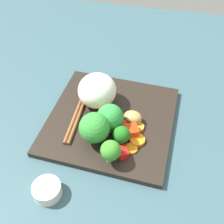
# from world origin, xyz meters

# --- Properties ---
(ground_plane) EXTENTS (1.10, 1.10, 0.02)m
(ground_plane) POSITION_xyz_m (0.00, 0.00, -0.01)
(ground_plane) COLOR #33515B
(square_plate) EXTENTS (0.28, 0.28, 0.01)m
(square_plate) POSITION_xyz_m (0.00, 0.00, 0.01)
(square_plate) COLOR black
(square_plate) RESTS_ON ground_plane
(rice_mound) EXTENTS (0.10, 0.10, 0.07)m
(rice_mound) POSITION_xyz_m (0.04, 0.04, 0.05)
(rice_mound) COLOR white
(rice_mound) RESTS_ON square_plate
(broccoli_floret_0) EXTENTS (0.06, 0.06, 0.07)m
(broccoli_floret_0) POSITION_xyz_m (-0.07, 0.02, 0.05)
(broccoli_floret_0) COLOR #549544
(broccoli_floret_0) RESTS_ON square_plate
(broccoli_floret_1) EXTENTS (0.03, 0.03, 0.05)m
(broccoli_floret_1) POSITION_xyz_m (-0.06, -0.04, 0.04)
(broccoli_floret_1) COLOR #7CB655
(broccoli_floret_1) RESTS_ON square_plate
(broccoli_floret_2) EXTENTS (0.04, 0.04, 0.05)m
(broccoli_floret_2) POSITION_xyz_m (-0.11, -0.02, 0.05)
(broccoli_floret_2) COLOR #7FBA54
(broccoli_floret_2) RESTS_ON square_plate
(broccoli_floret_3) EXTENTS (0.05, 0.05, 0.06)m
(broccoli_floret_3) POSITION_xyz_m (-0.03, -0.01, 0.05)
(broccoli_floret_3) COLOR #6AA254
(broccoli_floret_3) RESTS_ON square_plate
(carrot_slice_0) EXTENTS (0.03, 0.03, 0.01)m
(carrot_slice_0) POSITION_xyz_m (-0.01, -0.06, 0.02)
(carrot_slice_0) COLOR orange
(carrot_slice_0) RESTS_ON square_plate
(carrot_slice_1) EXTENTS (0.04, 0.04, 0.00)m
(carrot_slice_1) POSITION_xyz_m (-0.07, -0.06, 0.02)
(carrot_slice_1) COLOR orange
(carrot_slice_1) RESTS_ON square_plate
(carrot_slice_2) EXTENTS (0.03, 0.03, 0.00)m
(carrot_slice_2) POSITION_xyz_m (-0.04, 0.03, 0.02)
(carrot_slice_2) COLOR orange
(carrot_slice_2) RESTS_ON square_plate
(carrot_slice_3) EXTENTS (0.04, 0.04, 0.01)m
(carrot_slice_3) POSITION_xyz_m (-0.05, -0.07, 0.02)
(carrot_slice_3) COLOR orange
(carrot_slice_3) RESTS_ON square_plate
(carrot_slice_4) EXTENTS (0.03, 0.03, 0.01)m
(carrot_slice_4) POSITION_xyz_m (-0.07, -0.01, 0.02)
(carrot_slice_4) COLOR orange
(carrot_slice_4) RESTS_ON square_plate
(carrot_slice_5) EXTENTS (0.03, 0.03, 0.01)m
(carrot_slice_5) POSITION_xyz_m (0.00, -0.01, 0.02)
(carrot_slice_5) COLOR orange
(carrot_slice_5) RESTS_ON square_plate
(pepper_chunk_0) EXTENTS (0.03, 0.03, 0.02)m
(pepper_chunk_0) POSITION_xyz_m (-0.03, -0.03, 0.02)
(pepper_chunk_0) COLOR red
(pepper_chunk_0) RESTS_ON square_plate
(pepper_chunk_1) EXTENTS (0.03, 0.03, 0.02)m
(pepper_chunk_1) POSITION_xyz_m (-0.09, -0.04, 0.02)
(pepper_chunk_1) COLOR red
(pepper_chunk_1) RESTS_ON square_plate
(pepper_chunk_2) EXTENTS (0.04, 0.04, 0.02)m
(pepper_chunk_2) POSITION_xyz_m (-0.04, -0.05, 0.02)
(pepper_chunk_2) COLOR red
(pepper_chunk_2) RESTS_ON square_plate
(chicken_piece_0) EXTENTS (0.04, 0.03, 0.03)m
(chicken_piece_0) POSITION_xyz_m (-0.02, 0.01, 0.03)
(chicken_piece_0) COLOR #B58145
(chicken_piece_0) RESTS_ON square_plate
(chicken_piece_1) EXTENTS (0.04, 0.04, 0.03)m
(chicken_piece_1) POSITION_xyz_m (0.00, -0.05, 0.03)
(chicken_piece_1) COLOR #B18A4C
(chicken_piece_1) RESTS_ON square_plate
(chopstick_pair) EXTENTS (0.22, 0.02, 0.01)m
(chopstick_pair) POSITION_xyz_m (0.02, 0.07, 0.02)
(chopstick_pair) COLOR brown
(chopstick_pair) RESTS_ON square_plate
(sauce_cup) EXTENTS (0.05, 0.05, 0.02)m
(sauce_cup) POSITION_xyz_m (-0.19, 0.07, 0.01)
(sauce_cup) COLOR silver
(sauce_cup) RESTS_ON ground_plane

